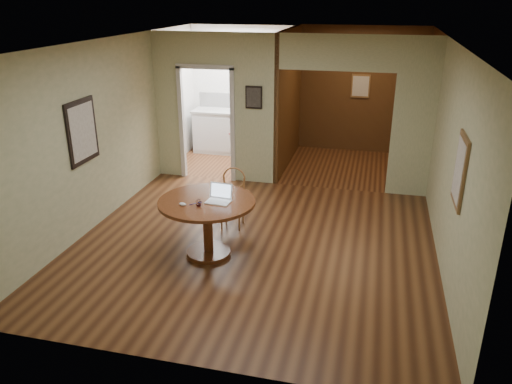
% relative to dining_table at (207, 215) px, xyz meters
% --- Properties ---
extents(floor, '(5.00, 5.00, 0.00)m').
position_rel_dining_table_xyz_m(floor, '(0.53, 0.38, -0.59)').
color(floor, '#412212').
rests_on(floor, ground).
extents(room_shell, '(5.20, 7.50, 5.00)m').
position_rel_dining_table_xyz_m(room_shell, '(0.06, 3.47, 0.70)').
color(room_shell, silver).
rests_on(room_shell, ground).
extents(dining_table, '(1.28, 1.28, 0.80)m').
position_rel_dining_table_xyz_m(dining_table, '(0.00, 0.00, 0.00)').
color(dining_table, brown).
rests_on(dining_table, ground).
extents(chair, '(0.40, 0.40, 0.90)m').
position_rel_dining_table_xyz_m(chair, '(0.07, 0.98, -0.09)').
color(chair, '#A9673C').
rests_on(chair, ground).
extents(open_laptop, '(0.32, 0.29, 0.22)m').
position_rel_dining_table_xyz_m(open_laptop, '(0.17, 0.03, 0.27)').
color(open_laptop, white).
rests_on(open_laptop, dining_table).
extents(closed_laptop, '(0.35, 0.29, 0.02)m').
position_rel_dining_table_xyz_m(closed_laptop, '(0.10, 0.32, 0.22)').
color(closed_laptop, '#B9B9BE').
rests_on(closed_laptop, dining_table).
extents(mouse, '(0.11, 0.07, 0.04)m').
position_rel_dining_table_xyz_m(mouse, '(-0.24, -0.24, 0.23)').
color(mouse, white).
rests_on(mouse, dining_table).
extents(wine_glass, '(0.08, 0.08, 0.09)m').
position_rel_dining_table_xyz_m(wine_glass, '(-0.04, -0.21, 0.25)').
color(wine_glass, white).
rests_on(wine_glass, dining_table).
extents(pen, '(0.10, 0.10, 0.01)m').
position_rel_dining_table_xyz_m(pen, '(-0.12, -0.15, 0.21)').
color(pen, '#0C135A').
rests_on(pen, dining_table).
extents(kitchen_cabinet, '(2.06, 0.60, 0.94)m').
position_rel_dining_table_xyz_m(kitchen_cabinet, '(-0.82, 4.58, -0.12)').
color(kitchen_cabinet, silver).
rests_on(kitchen_cabinet, ground).
extents(grocery_bag, '(0.33, 0.29, 0.33)m').
position_rel_dining_table_xyz_m(grocery_bag, '(-0.05, 4.58, 0.52)').
color(grocery_bag, '#CBAF94').
rests_on(grocery_bag, kitchen_cabinet).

